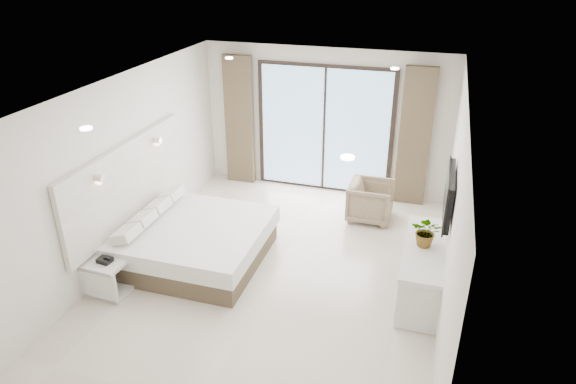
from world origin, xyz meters
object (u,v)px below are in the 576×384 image
at_px(console_desk, 423,260).
at_px(armchair, 371,199).
at_px(bed, 193,241).
at_px(nightstand, 107,277).

relative_size(console_desk, armchair, 2.23).
height_order(bed, console_desk, console_desk).
height_order(console_desk, armchair, console_desk).
xyz_separation_m(bed, armchair, (2.35, 2.04, 0.07)).
bearing_deg(console_desk, bed, -178.80).
xyz_separation_m(nightstand, console_desk, (4.06, 1.17, 0.32)).
height_order(bed, armchair, armchair).
xyz_separation_m(bed, nightstand, (-0.74, -1.10, -0.05)).
height_order(bed, nightstand, bed).
bearing_deg(nightstand, bed, 59.20).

